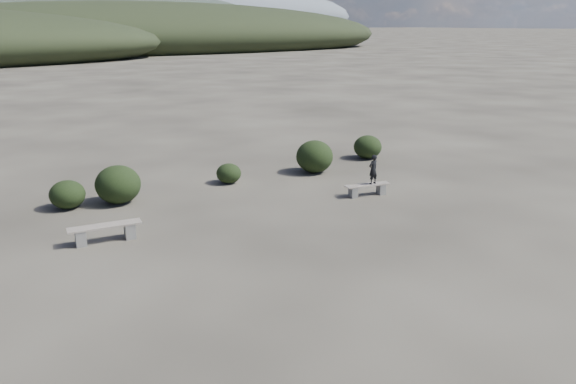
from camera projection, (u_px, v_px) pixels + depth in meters
ground at (360, 273)px, 13.34m from camera, size 1200.00×1200.00×0.00m
bench_left at (105, 231)px, 15.19m from camera, size 1.97×0.66×0.48m
bench_right at (367, 189)px, 19.29m from camera, size 1.65×0.69×0.40m
seated_person at (373, 169)px, 19.16m from camera, size 0.40×0.29×1.02m
shrub_a at (67, 195)px, 17.91m from camera, size 1.12×1.12×0.91m
shrub_b at (118, 184)px, 18.40m from camera, size 1.47×1.47×1.26m
shrub_c at (229, 173)px, 20.78m from camera, size 0.92×0.92×0.74m
shrub_d at (315, 157)px, 22.21m from camera, size 1.47×1.47×1.28m
shrub_e at (368, 147)px, 24.55m from camera, size 1.22×1.22×1.02m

